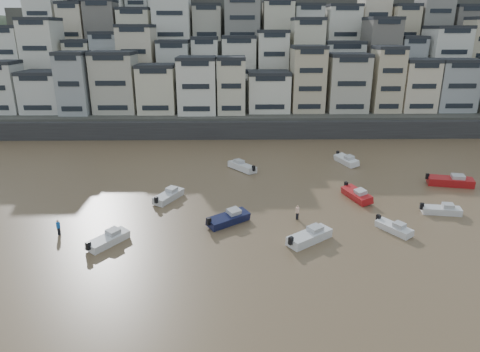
{
  "coord_description": "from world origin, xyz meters",
  "views": [
    {
      "loc": [
        3.52,
        -19.3,
        21.16
      ],
      "look_at": [
        4.47,
        30.0,
        4.0
      ],
      "focal_mm": 32.0,
      "sensor_mm": 36.0,
      "label": 1
    }
  ],
  "objects_px": {
    "boat_i": "(346,159)",
    "person_pink": "(297,212)",
    "boat_g": "(451,179)",
    "person_blue": "(58,227)",
    "boat_h": "(242,165)",
    "boat_c": "(228,218)",
    "boat_f": "(169,195)",
    "boat_b": "(394,227)",
    "boat_a": "(310,235)",
    "boat_d": "(442,209)",
    "boat_e": "(357,194)",
    "boat_j": "(108,238)"
  },
  "relations": [
    {
      "from": "boat_g",
      "to": "boat_h",
      "type": "distance_m",
      "value": 30.2
    },
    {
      "from": "boat_j",
      "to": "boat_d",
      "type": "bearing_deg",
      "value": -44.98
    },
    {
      "from": "boat_e",
      "to": "boat_g",
      "type": "distance_m",
      "value": 15.44
    },
    {
      "from": "boat_i",
      "to": "boat_f",
      "type": "bearing_deg",
      "value": -78.85
    },
    {
      "from": "boat_i",
      "to": "person_blue",
      "type": "distance_m",
      "value": 44.81
    },
    {
      "from": "boat_b",
      "to": "boat_e",
      "type": "bearing_deg",
      "value": 156.8
    },
    {
      "from": "boat_a",
      "to": "boat_d",
      "type": "xyz_separation_m",
      "value": [
        17.04,
        6.73,
        -0.13
      ]
    },
    {
      "from": "boat_e",
      "to": "boat_c",
      "type": "bearing_deg",
      "value": -83.67
    },
    {
      "from": "boat_b",
      "to": "boat_g",
      "type": "height_order",
      "value": "boat_g"
    },
    {
      "from": "boat_h",
      "to": "boat_j",
      "type": "relative_size",
      "value": 1.14
    },
    {
      "from": "boat_a",
      "to": "boat_d",
      "type": "bearing_deg",
      "value": -15.91
    },
    {
      "from": "boat_c",
      "to": "boat_f",
      "type": "xyz_separation_m",
      "value": [
        -7.79,
        7.28,
        -0.03
      ]
    },
    {
      "from": "boat_f",
      "to": "boat_g",
      "type": "height_order",
      "value": "boat_g"
    },
    {
      "from": "boat_f",
      "to": "boat_j",
      "type": "distance_m",
      "value": 12.79
    },
    {
      "from": "boat_g",
      "to": "boat_f",
      "type": "bearing_deg",
      "value": -159.74
    },
    {
      "from": "boat_c",
      "to": "boat_f",
      "type": "bearing_deg",
      "value": 99.64
    },
    {
      "from": "boat_e",
      "to": "boat_h",
      "type": "bearing_deg",
      "value": -146.95
    },
    {
      "from": "boat_c",
      "to": "boat_f",
      "type": "distance_m",
      "value": 10.66
    },
    {
      "from": "boat_j",
      "to": "person_pink",
      "type": "xyz_separation_m",
      "value": [
        20.33,
        5.72,
        0.18
      ]
    },
    {
      "from": "boat_d",
      "to": "person_blue",
      "type": "relative_size",
      "value": 2.8
    },
    {
      "from": "boat_h",
      "to": "boat_c",
      "type": "bearing_deg",
      "value": 135.85
    },
    {
      "from": "boat_g",
      "to": "person_blue",
      "type": "height_order",
      "value": "boat_g"
    },
    {
      "from": "boat_c",
      "to": "boat_e",
      "type": "distance_m",
      "value": 18.06
    },
    {
      "from": "boat_b",
      "to": "person_pink",
      "type": "distance_m",
      "value": 10.67
    },
    {
      "from": "boat_b",
      "to": "person_pink",
      "type": "relative_size",
      "value": 2.62
    },
    {
      "from": "person_pink",
      "to": "boat_d",
      "type": "bearing_deg",
      "value": 4.06
    },
    {
      "from": "boat_g",
      "to": "boat_j",
      "type": "height_order",
      "value": "boat_g"
    },
    {
      "from": "boat_c",
      "to": "boat_g",
      "type": "height_order",
      "value": "boat_g"
    },
    {
      "from": "person_blue",
      "to": "boat_h",
      "type": "bearing_deg",
      "value": 47.09
    },
    {
      "from": "boat_e",
      "to": "person_blue",
      "type": "relative_size",
      "value": 3.23
    },
    {
      "from": "boat_j",
      "to": "boat_e",
      "type": "bearing_deg",
      "value": -33.33
    },
    {
      "from": "boat_g",
      "to": "person_pink",
      "type": "relative_size",
      "value": 3.79
    },
    {
      "from": "boat_a",
      "to": "boat_j",
      "type": "distance_m",
      "value": 20.81
    },
    {
      "from": "boat_e",
      "to": "boat_i",
      "type": "xyz_separation_m",
      "value": [
        2.54,
        15.23,
        0.0
      ]
    },
    {
      "from": "boat_h",
      "to": "boat_b",
      "type": "bearing_deg",
      "value": 178.21
    },
    {
      "from": "boat_d",
      "to": "person_pink",
      "type": "xyz_separation_m",
      "value": [
        -17.52,
        -1.24,
        0.21
      ]
    },
    {
      "from": "boat_e",
      "to": "person_pink",
      "type": "bearing_deg",
      "value": -71.77
    },
    {
      "from": "boat_a",
      "to": "boat_f",
      "type": "bearing_deg",
      "value": 106.79
    },
    {
      "from": "boat_c",
      "to": "boat_i",
      "type": "distance_m",
      "value": 29.4
    },
    {
      "from": "boat_f",
      "to": "boat_h",
      "type": "bearing_deg",
      "value": -11.72
    },
    {
      "from": "boat_c",
      "to": "boat_i",
      "type": "bearing_deg",
      "value": 12.05
    },
    {
      "from": "boat_a",
      "to": "boat_j",
      "type": "height_order",
      "value": "boat_a"
    },
    {
      "from": "boat_g",
      "to": "boat_j",
      "type": "distance_m",
      "value": 46.65
    },
    {
      "from": "boat_c",
      "to": "boat_j",
      "type": "height_order",
      "value": "boat_c"
    },
    {
      "from": "boat_a",
      "to": "person_pink",
      "type": "distance_m",
      "value": 5.51
    },
    {
      "from": "boat_h",
      "to": "boat_i",
      "type": "distance_m",
      "value": 17.37
    },
    {
      "from": "boat_e",
      "to": "boat_i",
      "type": "bearing_deg",
      "value": 153.84
    },
    {
      "from": "boat_f",
      "to": "boat_b",
      "type": "bearing_deg",
      "value": -83.22
    },
    {
      "from": "boat_i",
      "to": "person_pink",
      "type": "xyz_separation_m",
      "value": [
        -11.15,
        -21.25,
        0.1
      ]
    },
    {
      "from": "boat_a",
      "to": "boat_i",
      "type": "xyz_separation_m",
      "value": [
        10.67,
        26.74,
        -0.03
      ]
    }
  ]
}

